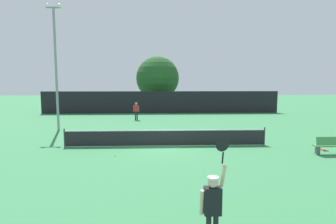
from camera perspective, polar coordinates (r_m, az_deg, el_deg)
The scene contains 11 objects.
ground_plane at distance 16.45m, azimuth -0.44°, elevation -6.97°, with size 120.00×120.00×0.00m, color #387F4C.
tennis_net at distance 16.34m, azimuth -0.44°, elevation -5.22°, with size 11.81×0.08×1.07m.
perimeter_fence at distance 33.01m, azimuth -1.41°, elevation 2.01°, with size 28.06×0.12×2.61m, color black.
player_serving at distance 6.53m, azimuth 9.21°, elevation -17.71°, with size 0.67×0.40×2.55m.
player_receiving at distance 27.45m, azimuth -6.53°, elevation 0.52°, with size 0.57×0.25×1.67m.
tennis_ball at distance 14.48m, azimuth -10.81°, elevation -8.79°, with size 0.07×0.07×0.07m, color #CCE033.
spare_racket at distance 17.72m, azimuth 29.18°, elevation -6.75°, with size 0.28×0.52×0.04m.
courtside_bench at distance 16.78m, azimuth 30.56°, elevation -5.92°, with size 1.80×0.44×0.95m.
light_pole at distance 22.87m, azimuth -22.05°, elevation 9.70°, with size 1.18×0.28×9.47m.
large_tree at distance 37.36m, azimuth -2.15°, elevation 6.95°, with size 5.72×5.72×7.07m.
parked_car_near at distance 41.28m, azimuth 1.07°, elevation 2.14°, with size 2.01×4.25×1.69m.
Camera 1 is at (-0.53, -16.00, 3.78)m, focal length 29.71 mm.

